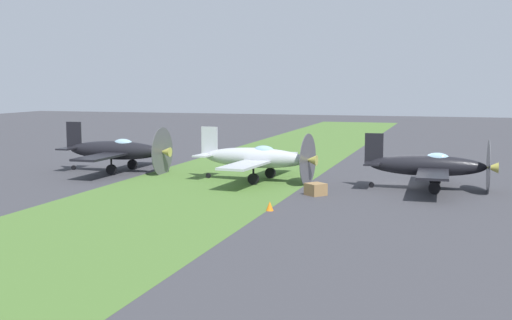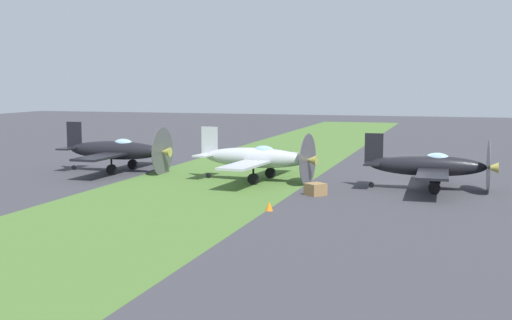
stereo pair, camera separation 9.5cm
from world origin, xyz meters
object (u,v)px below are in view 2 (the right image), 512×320
(airplane_wingman, at_px, (257,158))
(airplane_trail, at_px, (117,150))
(supply_crate, at_px, (315,189))
(airplane_lead, at_px, (429,166))
(runway_marker_cone, at_px, (269,206))

(airplane_wingman, relative_size, airplane_trail, 0.99)
(supply_crate, bearing_deg, airplane_trail, -109.70)
(airplane_lead, bearing_deg, supply_crate, -59.04)
(airplane_lead, height_order, airplane_trail, airplane_trail)
(airplane_wingman, relative_size, runway_marker_cone, 21.46)
(airplane_lead, height_order, supply_crate, airplane_lead)
(airplane_lead, xyz_separation_m, supply_crate, (3.55, -5.65, -1.03))
(airplane_lead, xyz_separation_m, airplane_trail, (-1.65, -20.16, 0.09))
(supply_crate, xyz_separation_m, runway_marker_cone, (4.80, -1.17, -0.10))
(airplane_wingman, distance_m, supply_crate, 6.06)
(airplane_lead, distance_m, airplane_trail, 20.23)
(airplane_trail, bearing_deg, supply_crate, 70.29)
(airplane_wingman, xyz_separation_m, airplane_trail, (-1.22, -10.07, 0.03))
(airplane_trail, height_order, supply_crate, airplane_trail)
(airplane_lead, relative_size, supply_crate, 10.02)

